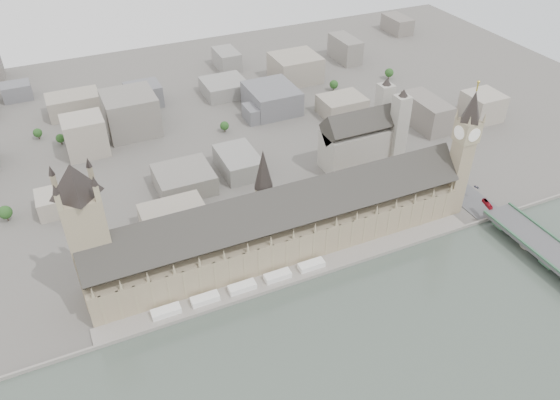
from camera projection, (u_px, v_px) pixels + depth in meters
name	position (u px, v px, depth m)	size (l,w,h in m)	color
ground	(293.00, 267.00, 371.46)	(900.00, 900.00, 0.00)	#595651
embankment_wall	(303.00, 280.00, 359.56)	(600.00, 1.50, 3.00)	gray
river_terrace	(298.00, 273.00, 365.36)	(270.00, 15.00, 2.00)	gray
terrace_tents	(242.00, 287.00, 350.61)	(118.00, 7.00, 4.00)	white
palace_of_westminster	(281.00, 225.00, 372.50)	(265.00, 40.73, 55.44)	gray
elizabeth_tower	(464.00, 145.00, 389.05)	(17.00, 17.00, 107.50)	gray
victoria_tower	(87.00, 229.00, 317.19)	(30.00, 30.00, 100.00)	gray
central_tower	(264.00, 181.00, 352.97)	(13.00, 13.00, 48.00)	#826F59
westminster_abbey	(363.00, 138.00, 463.40)	(68.00, 36.00, 64.00)	gray
city_skyline_inland	(187.00, 98.00, 540.10)	(720.00, 360.00, 38.00)	gray
park_trees	(247.00, 213.00, 407.74)	(110.00, 30.00, 15.00)	#1C4819
red_bus_north	(487.00, 204.00, 409.87)	(2.70, 11.52, 3.21)	#A61321
car_approach	(477.00, 187.00, 429.34)	(1.76, 4.33, 1.26)	gray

